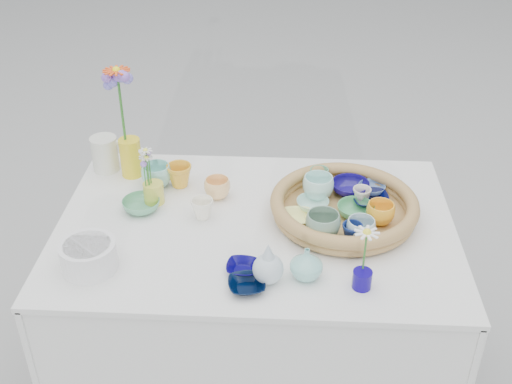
{
  "coord_description": "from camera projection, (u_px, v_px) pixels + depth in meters",
  "views": [
    {
      "loc": [
        0.09,
        -1.67,
        1.94
      ],
      "look_at": [
        0.0,
        0.02,
        0.87
      ],
      "focal_mm": 45.0,
      "sensor_mm": 36.0,
      "label": 1
    }
  ],
  "objects": [
    {
      "name": "loose_ceramic_5",
      "position": [
        156.0,
        176.0,
        2.21
      ],
      "size": [
        0.13,
        0.13,
        0.08
      ],
      "primitive_type": "imported",
      "rotation": [
        0.0,
        0.0,
        -0.25
      ],
      "color": "#89D3C7",
      "rests_on": "display_table"
    },
    {
      "name": "loose_ceramic_2",
      "position": [
        141.0,
        205.0,
        2.09
      ],
      "size": [
        0.15,
        0.15,
        0.04
      ],
      "primitive_type": "imported",
      "rotation": [
        0.0,
        0.0,
        -0.32
      ],
      "color": "#58A175",
      "rests_on": "display_table"
    },
    {
      "name": "wicker_tray",
      "position": [
        344.0,
        207.0,
        2.05
      ],
      "size": [
        0.47,
        0.47,
        0.08
      ],
      "primitive_type": null,
      "color": "#9F6F44",
      "rests_on": "display_table"
    },
    {
      "name": "daisy_posy",
      "position": [
        150.0,
        166.0,
        2.06
      ],
      "size": [
        0.09,
        0.09,
        0.13
      ],
      "primitive_type": null,
      "rotation": [
        0.0,
        0.0,
        -0.19
      ],
      "color": "silver",
      "rests_on": "daisy_cup"
    },
    {
      "name": "loose_ceramic_4",
      "position": [
        243.0,
        268.0,
        1.83
      ],
      "size": [
        0.1,
        0.1,
        0.02
      ],
      "primitive_type": "imported",
      "rotation": [
        0.0,
        0.0,
        -0.09
      ],
      "color": "#06014C",
      "rests_on": "display_table"
    },
    {
      "name": "tray_ceramic_1",
      "position": [
        370.0,
        200.0,
        2.09
      ],
      "size": [
        0.12,
        0.12,
        0.03
      ],
      "primitive_type": "imported",
      "rotation": [
        0.0,
        0.0,
        0.05
      ],
      "color": "black",
      "rests_on": "wicker_tray"
    },
    {
      "name": "tall_vase_yellow",
      "position": [
        131.0,
        157.0,
        2.26
      ],
      "size": [
        0.08,
        0.08,
        0.14
      ],
      "primitive_type": "cylinder",
      "rotation": [
        0.0,
        0.0,
        0.14
      ],
      "color": "yellow",
      "rests_on": "display_table"
    },
    {
      "name": "fluted_bowl",
      "position": [
        89.0,
        256.0,
        1.83
      ],
      "size": [
        0.2,
        0.2,
        0.08
      ],
      "primitive_type": null,
      "rotation": [
        0.0,
        0.0,
        -0.32
      ],
      "color": "white",
      "rests_on": "display_table"
    },
    {
      "name": "loose_ceramic_3",
      "position": [
        202.0,
        209.0,
        2.05
      ],
      "size": [
        0.07,
        0.07,
        0.07
      ],
      "primitive_type": "imported",
      "rotation": [
        0.0,
        0.0,
        0.01
      ],
      "color": "white",
      "rests_on": "display_table"
    },
    {
      "name": "tray_ceramic_0",
      "position": [
        350.0,
        188.0,
        2.15
      ],
      "size": [
        0.13,
        0.13,
        0.04
      ],
      "primitive_type": "imported",
      "rotation": [
        0.0,
        0.0,
        0.02
      ],
      "color": "#160C64",
      "rests_on": "wicker_tray"
    },
    {
      "name": "loose_ceramic_1",
      "position": [
        217.0,
        188.0,
        2.15
      ],
      "size": [
        0.11,
        0.11,
        0.07
      ],
      "primitive_type": "imported",
      "rotation": [
        0.0,
        0.0,
        -0.3
      ],
      "color": "#FFC67B",
      "rests_on": "display_table"
    },
    {
      "name": "daisy_cup",
      "position": [
        154.0,
        193.0,
        2.12
      ],
      "size": [
        0.09,
        0.09,
        0.07
      ],
      "primitive_type": "cylinder",
      "rotation": [
        0.0,
        0.0,
        0.35
      ],
      "color": "#CECC42",
      "rests_on": "display_table"
    },
    {
      "name": "tray_ceramic_12",
      "position": [
        319.0,
        177.0,
        2.19
      ],
      "size": [
        0.07,
        0.07,
        0.06
      ],
      "primitive_type": "imported",
      "rotation": [
        0.0,
        0.0,
        0.02
      ],
      "color": "#61AA7F",
      "rests_on": "wicker_tray"
    },
    {
      "name": "bud_vase_cobalt",
      "position": [
        362.0,
        279.0,
        1.76
      ],
      "size": [
        0.07,
        0.07,
        0.05
      ],
      "primitive_type": "cylinder",
      "rotation": [
        0.0,
        0.0,
        0.32
      ],
      "color": "#0F0270",
      "rests_on": "display_table"
    },
    {
      "name": "loose_ceramic_0",
      "position": [
        179.0,
        176.0,
        2.21
      ],
      "size": [
        0.11,
        0.11,
        0.08
      ],
      "primitive_type": "imported",
      "rotation": [
        0.0,
        0.0,
        0.37
      ],
      "color": "gold",
      "rests_on": "display_table"
    },
    {
      "name": "bud_vase_paleblue",
      "position": [
        268.0,
        262.0,
        1.76
      ],
      "size": [
        0.11,
        0.11,
        0.13
      ],
      "primitive_type": null,
      "rotation": [
        0.0,
        0.0,
        0.28
      ],
      "color": "silver",
      "rests_on": "display_table"
    },
    {
      "name": "tray_ceramic_2",
      "position": [
        380.0,
        213.0,
        1.99
      ],
      "size": [
        0.12,
        0.12,
        0.07
      ],
      "primitive_type": "imported",
      "rotation": [
        0.0,
        0.0,
        -0.43
      ],
      "color": "#FEAE27",
      "rests_on": "wicker_tray"
    },
    {
      "name": "tray_ceramic_4",
      "position": [
        323.0,
        226.0,
        1.92
      ],
      "size": [
        0.11,
        0.11,
        0.08
      ],
      "primitive_type": "imported",
      "rotation": [
        0.0,
        0.0,
        -0.09
      ],
      "color": "slate",
      "rests_on": "wicker_tray"
    },
    {
      "name": "loose_ceramic_6",
      "position": [
        247.0,
        285.0,
        1.77
      ],
      "size": [
        0.12,
        0.12,
        0.03
      ],
      "primitive_type": "imported",
      "rotation": [
        0.0,
        0.0,
        0.2
      ],
      "color": "black",
      "rests_on": "display_table"
    },
    {
      "name": "tray_ceramic_5",
      "position": [
        313.0,
        205.0,
        2.07
      ],
      "size": [
        0.12,
        0.12,
        0.03
      ],
      "primitive_type": "imported",
      "rotation": [
        0.0,
        0.0,
        -0.21
      ],
      "color": "silver",
      "rests_on": "wicker_tray"
    },
    {
      "name": "bud_vase_seafoam",
      "position": [
        306.0,
        263.0,
        1.79
      ],
      "size": [
        0.11,
        0.11,
        0.1
      ],
      "primitive_type": "imported",
      "rotation": [
        0.0,
        0.0,
        0.22
      ],
      "color": "#80C8BC",
      "rests_on": "display_table"
    },
    {
      "name": "tray_ceramic_7",
      "position": [
        362.0,
        196.0,
        2.09
      ],
      "size": [
        0.07,
        0.07,
        0.06
      ],
      "primitive_type": "imported",
      "rotation": [
        0.0,
        0.0,
        -0.25
      ],
      "color": "silver",
      "rests_on": "wicker_tray"
    },
    {
      "name": "gerbera",
      "position": [
        121.0,
        106.0,
        2.15
      ],
      "size": [
        0.12,
        0.12,
        0.27
      ],
      "primitive_type": null,
      "rotation": [
        0.0,
        0.0,
        -0.17
      ],
      "color": "#E74B17",
      "rests_on": "tall_vase_yellow"
    },
    {
      "name": "white_pitcher",
      "position": [
        105.0,
        154.0,
        2.29
      ],
      "size": [
        0.14,
        0.11,
        0.13
      ],
      "primitive_type": null,
      "rotation": [
        0.0,
        0.0,
        -0.13
      ],
      "color": "beige",
      "rests_on": "display_table"
    },
    {
      "name": "hydrangea",
      "position": [
        122.0,
        111.0,
        2.16
      ],
      "size": [
        0.09,
        0.09,
        0.3
      ],
      "primitive_type": null,
      "rotation": [
        0.0,
        0.0,
        -0.01
      ],
      "color": "#8357C6",
      "rests_on": "tall_vase_yellow"
    },
    {
      "name": "tray_ceramic_3",
      "position": [
        356.0,
        211.0,
        2.03
      ],
      "size": [
        0.14,
        0.14,
        0.04
      ],
      "primitive_type": "imported",
      "rotation": [
        0.0,
        0.0,
        0.17
      ],
      "color": "#4CA669",
      "rests_on": "wicker_tray"
    },
    {
      "name": "single_daisy",
      "position": [
        365.0,
        251.0,
        1.73
      ],
      "size": [
        0.1,
        0.1,
        0.14
      ],
      "primitive_type": null,
      "rotation": [
        0.0,
        0.0,
        -0.38
      ],
      "color": "white",
      "rests_on": "bud_vase_cobalt"
    },
    {
      "name": "tray_ceramic_6",
      "position": [
        318.0,
        187.0,
        2.11
      ],
      "size": [
        0.11,
        0.11,
        0.08
      ],
      "primitive_type": "imported",
      "rotation": [
        0.0,
        0.0,
        -0.08
      ],
      "color": "#B5ECE3",
      "rests_on": "wicker_tray"
    },
    {
      "name": "tray_ceramic_9",
      "position": [
        352.0,
        233.0,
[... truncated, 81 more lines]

